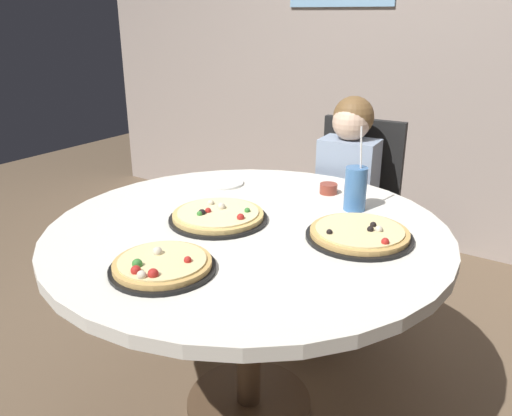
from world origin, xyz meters
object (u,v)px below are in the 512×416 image
Objects in this scene: chair_wooden at (353,207)px; pizza_pepperoni at (162,265)px; diner_child at (339,228)px; pizza_veggie at (218,216)px; soda_cup at (355,188)px; sauce_bowl at (328,189)px; dining_table at (248,249)px; pizza_cheese at (359,234)px; plate_small at (222,183)px.

chair_wooden is 1.34m from pizza_pepperoni.
diner_child is 3.16× the size of pizza_veggie.
soda_cup is at bearing -67.29° from chair_wooden.
soda_cup reaches higher than sauce_bowl.
dining_table is 4.51× the size of pizza_pepperoni.
chair_wooden reaches higher than pizza_cheese.
dining_table is 0.48m from plate_small.
chair_wooden is at bearing 112.71° from soda_cup.
pizza_veggie is at bearing -96.51° from chair_wooden.
soda_cup is 1.71× the size of plate_small.
pizza_cheese is at bearing 15.37° from pizza_veggie.
pizza_cheese is (0.35, -0.63, 0.28)m from diner_child.
pizza_pepperoni is (-0.01, -1.32, 0.24)m from chair_wooden.
soda_cup is (0.24, -0.58, 0.30)m from chair_wooden.
pizza_veggie is 0.51m from soda_cup.
sauce_bowl is (0.19, 0.47, 0.00)m from pizza_veggie.
pizza_pepperoni is (-0.37, -0.51, 0.00)m from pizza_cheese.
pizza_cheese reaches higher than plate_small.
pizza_cheese is 1.14× the size of pizza_pepperoni.
pizza_cheese is 0.73m from plate_small.
chair_wooden is 3.09× the size of soda_cup.
dining_table is at bearing 87.67° from pizza_pepperoni.
dining_table is 19.29× the size of sauce_bowl.
chair_wooden is at bearing 83.49° from pizza_veggie.
dining_table is at bearing -162.12° from pizza_cheese.
dining_table is at bearing -123.99° from soda_cup.
dining_table is 0.93m from chair_wooden.
diner_child is at bearing 120.00° from soda_cup.
dining_table is at bearing -90.47° from diner_child.
pizza_cheese is (0.47, 0.13, -0.00)m from pizza_veggie.
sauce_bowl is at bearing 83.91° from pizza_pepperoni.
dining_table is at bearing -42.01° from plate_small.
diner_child reaches higher than sauce_bowl.
sauce_bowl is (0.07, -0.28, 0.29)m from diner_child.
sauce_bowl is (-0.28, 0.34, 0.00)m from pizza_cheese.
sauce_bowl is at bearing 145.27° from soda_cup.
diner_child reaches higher than chair_wooden.
pizza_veggie is at bearing -164.63° from pizza_cheese.
sauce_bowl reaches higher than plate_small.
pizza_pepperoni is at bearing -108.60° from soda_cup.
plate_small is (-0.43, -0.14, -0.02)m from sauce_bowl.
chair_wooden reaches higher than pizza_veggie.
diner_child reaches higher than dining_table.
plate_small is at bearing 137.99° from dining_table.
pizza_pepperoni reaches higher than plate_small.
soda_cup is (0.23, 0.35, 0.17)m from dining_table.
chair_wooden is 2.78× the size of pizza_cheese.
plate_small is (-0.70, 0.20, -0.01)m from pizza_cheese.
chair_wooden reaches higher than sauce_bowl.
plate_small is at bearing 164.03° from pizza_cheese.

